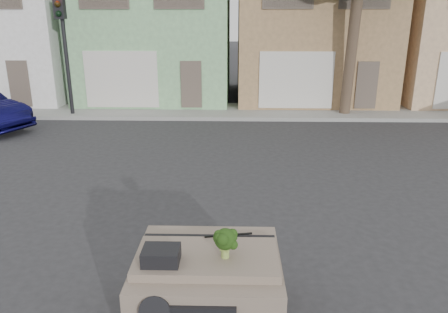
{
  "coord_description": "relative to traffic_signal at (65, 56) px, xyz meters",
  "views": [
    {
      "loc": [
        0.36,
        -8.28,
        4.21
      ],
      "look_at": [
        0.13,
        0.5,
        1.3
      ],
      "focal_mm": 35.0,
      "sensor_mm": 36.0,
      "label": 1
    }
  ],
  "objects": [
    {
      "name": "broccoli",
      "position": [
        6.75,
        -12.71,
        -1.22
      ],
      "size": [
        0.43,
        0.43,
        0.42
      ],
      "primitive_type": "cube",
      "rotation": [
        0.0,
        0.0,
        1.27
      ],
      "color": "black",
      "rests_on": "car_dashboard"
    },
    {
      "name": "wiper_arm",
      "position": [
        6.78,
        -12.12,
        -1.42
      ],
      "size": [
        0.69,
        0.15,
        0.02
      ],
      "primitive_type": "cube",
      "rotation": [
        0.0,
        0.0,
        0.17
      ],
      "color": "black",
      "rests_on": "car_dashboard"
    },
    {
      "name": "sidewalk",
      "position": [
        6.5,
        1.0,
        -2.47
      ],
      "size": [
        40.0,
        3.0,
        0.15
      ],
      "primitive_type": "cube",
      "color": "gray",
      "rests_on": "ground"
    },
    {
      "name": "townhouse_white",
      "position": [
        -4.5,
        5.0,
        1.23
      ],
      "size": [
        7.2,
        8.2,
        7.55
      ],
      "primitive_type": "cube",
      "color": "white",
      "rests_on": "ground"
    },
    {
      "name": "townhouse_mint",
      "position": [
        3.0,
        5.0,
        1.23
      ],
      "size": [
        7.2,
        8.2,
        7.55
      ],
      "primitive_type": "cube",
      "color": "#85BA82",
      "rests_on": "ground"
    },
    {
      "name": "instrument_hump",
      "position": [
        5.92,
        -12.85,
        -1.33
      ],
      "size": [
        0.48,
        0.38,
        0.2
      ],
      "primitive_type": "cube",
      "color": "black",
      "rests_on": "car_dashboard"
    },
    {
      "name": "townhouse_tan",
      "position": [
        10.5,
        5.0,
        1.23
      ],
      "size": [
        7.2,
        8.2,
        7.55
      ],
      "primitive_type": "cube",
      "color": "#A07C53",
      "rests_on": "ground"
    },
    {
      "name": "ground_plane",
      "position": [
        6.5,
        -9.5,
        -2.55
      ],
      "size": [
        120.0,
        120.0,
        0.0
      ],
      "primitive_type": "plane",
      "color": "#303033",
      "rests_on": "ground"
    },
    {
      "name": "traffic_signal",
      "position": [
        0.0,
        0.0,
        0.0
      ],
      "size": [
        0.4,
        0.4,
        5.1
      ],
      "primitive_type": "cube",
      "color": "black",
      "rests_on": "ground"
    },
    {
      "name": "tree_near",
      "position": [
        11.5,
        0.3,
        1.7
      ],
      "size": [
        4.4,
        4.0,
        8.5
      ],
      "primitive_type": "cube",
      "color": "#143312",
      "rests_on": "ground"
    },
    {
      "name": "car_dashboard",
      "position": [
        6.5,
        -12.5,
        -1.99
      ],
      "size": [
        2.0,
        1.8,
        1.12
      ],
      "primitive_type": "cube",
      "color": "#7C6C5C",
      "rests_on": "ground"
    }
  ]
}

